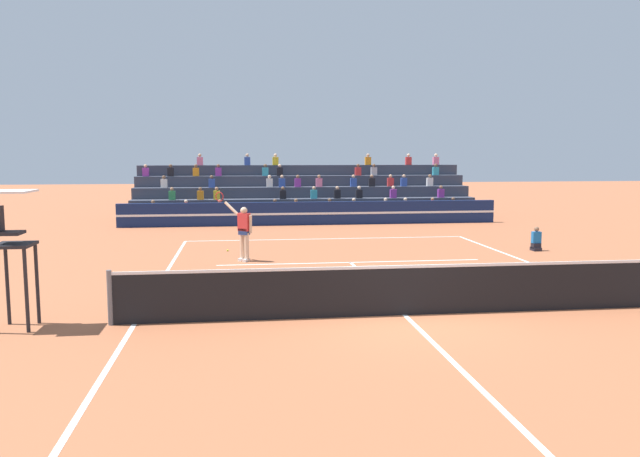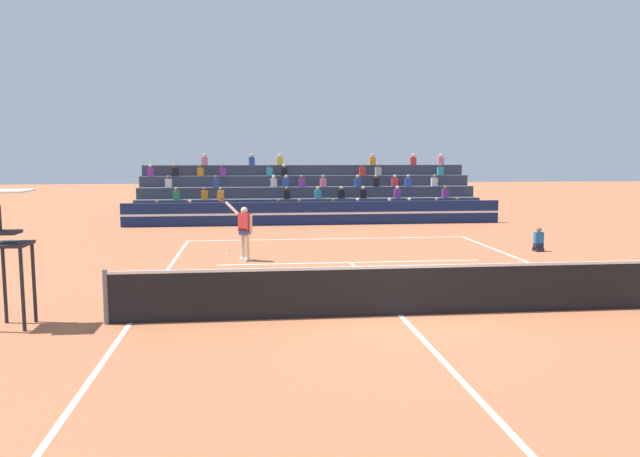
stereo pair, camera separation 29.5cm
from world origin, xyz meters
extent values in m
plane|color=#AD603D|center=(0.00, 0.00, 0.00)|extent=(120.00, 120.00, 0.00)
cube|color=white|center=(0.00, 11.90, 0.00)|extent=(11.00, 0.10, 0.01)
cube|color=white|center=(-5.50, 0.00, 0.00)|extent=(0.10, 23.80, 0.01)
cube|color=white|center=(0.00, 6.43, 0.00)|extent=(8.25, 0.10, 0.01)
cube|color=white|center=(0.00, 0.00, 0.00)|extent=(0.10, 12.85, 0.01)
cylinder|color=slate|center=(-5.95, 0.00, 0.55)|extent=(0.10, 0.10, 1.10)
cube|color=black|center=(0.00, 0.00, 0.50)|extent=(11.90, 0.02, 1.00)
cube|color=white|center=(0.00, 0.00, 1.03)|extent=(11.90, 0.04, 0.06)
cube|color=navy|center=(0.00, 16.89, 0.55)|extent=(18.00, 0.24, 1.10)
cube|color=white|center=(0.00, 16.76, 0.55)|extent=(18.00, 0.02, 0.10)
cube|color=#383D4C|center=(0.00, 18.17, 0.28)|extent=(17.51, 0.95, 0.55)
cube|color=red|center=(6.27, 18.00, 0.77)|extent=(0.32, 0.22, 0.44)
sphere|color=#9E7051|center=(6.27, 18.00, 1.09)|extent=(0.18, 0.18, 0.18)
cube|color=black|center=(-1.68, 18.00, 0.77)|extent=(0.32, 0.22, 0.44)
sphere|color=brown|center=(-1.68, 18.00, 1.09)|extent=(0.18, 0.18, 0.18)
cube|color=orange|center=(-0.65, 18.00, 0.77)|extent=(0.32, 0.22, 0.44)
sphere|color=brown|center=(-0.65, 18.00, 1.09)|extent=(0.18, 0.18, 0.18)
cube|color=black|center=(7.35, 18.00, 0.77)|extent=(0.32, 0.22, 0.44)
sphere|color=brown|center=(7.35, 18.00, 1.09)|extent=(0.18, 0.18, 0.18)
cube|color=pink|center=(-4.36, 18.00, 0.77)|extent=(0.32, 0.22, 0.44)
sphere|color=#9E7051|center=(-4.36, 18.00, 1.09)|extent=(0.18, 0.18, 0.18)
cube|color=#B2B2B7|center=(-7.50, 18.00, 0.77)|extent=(0.32, 0.22, 0.44)
sphere|color=brown|center=(-7.50, 18.00, 1.09)|extent=(0.18, 0.18, 0.18)
cube|color=#B2B2B7|center=(3.84, 18.00, 0.77)|extent=(0.32, 0.22, 0.44)
sphere|color=beige|center=(3.84, 18.00, 1.09)|extent=(0.18, 0.18, 0.18)
cube|color=black|center=(2.23, 18.00, 0.77)|extent=(0.32, 0.22, 0.44)
sphere|color=beige|center=(2.23, 18.00, 1.09)|extent=(0.18, 0.18, 0.18)
cube|color=black|center=(4.86, 18.00, 0.77)|extent=(0.32, 0.22, 0.44)
sphere|color=beige|center=(4.86, 18.00, 1.09)|extent=(0.18, 0.18, 0.18)
cube|color=orange|center=(1.02, 18.00, 0.77)|extent=(0.32, 0.22, 0.44)
sphere|color=brown|center=(1.02, 18.00, 1.09)|extent=(0.18, 0.18, 0.18)
cube|color=red|center=(-5.95, 18.00, 0.77)|extent=(0.32, 0.22, 0.44)
sphere|color=beige|center=(-5.95, 18.00, 1.09)|extent=(0.18, 0.18, 0.18)
cube|color=#383D4C|center=(0.00, 19.12, 0.55)|extent=(17.51, 0.95, 1.10)
cube|color=black|center=(2.68, 18.95, 1.32)|extent=(0.32, 0.22, 0.44)
sphere|color=beige|center=(2.68, 18.95, 1.64)|extent=(0.18, 0.18, 0.18)
cube|color=purple|center=(4.47, 18.95, 1.32)|extent=(0.32, 0.22, 0.44)
sphere|color=beige|center=(4.47, 18.95, 1.64)|extent=(0.18, 0.18, 0.18)
cube|color=teal|center=(0.35, 18.95, 1.32)|extent=(0.32, 0.22, 0.44)
sphere|color=tan|center=(0.35, 18.95, 1.64)|extent=(0.18, 0.18, 0.18)
cube|color=yellow|center=(-4.52, 18.95, 1.32)|extent=(0.32, 0.22, 0.44)
sphere|color=#9E7051|center=(-4.52, 18.95, 1.64)|extent=(0.18, 0.18, 0.18)
cube|color=black|center=(1.54, 18.95, 1.32)|extent=(0.32, 0.22, 0.44)
sphere|color=tan|center=(1.54, 18.95, 1.64)|extent=(0.18, 0.18, 0.18)
cube|color=black|center=(-1.23, 18.95, 1.32)|extent=(0.32, 0.22, 0.44)
sphere|color=brown|center=(-1.23, 18.95, 1.64)|extent=(0.18, 0.18, 0.18)
cube|color=orange|center=(-5.32, 18.95, 1.32)|extent=(0.32, 0.22, 0.44)
sphere|color=brown|center=(-5.32, 18.95, 1.64)|extent=(0.18, 0.18, 0.18)
cube|color=#338C4C|center=(-6.70, 18.95, 1.32)|extent=(0.32, 0.22, 0.44)
sphere|color=#9E7051|center=(-6.70, 18.95, 1.64)|extent=(0.18, 0.18, 0.18)
cube|color=purple|center=(7.01, 18.95, 1.32)|extent=(0.32, 0.22, 0.44)
sphere|color=brown|center=(7.01, 18.95, 1.64)|extent=(0.18, 0.18, 0.18)
cube|color=#383D4C|center=(0.00, 20.07, 0.83)|extent=(17.51, 0.95, 1.65)
cube|color=silver|center=(6.70, 19.90, 1.87)|extent=(0.32, 0.22, 0.44)
sphere|color=brown|center=(6.70, 19.90, 2.19)|extent=(0.18, 0.18, 0.18)
cube|color=purple|center=(-0.39, 19.90, 1.87)|extent=(0.32, 0.22, 0.44)
sphere|color=brown|center=(-0.39, 19.90, 2.19)|extent=(0.18, 0.18, 0.18)
cube|color=silver|center=(-7.18, 19.90, 1.87)|extent=(0.32, 0.22, 0.44)
sphere|color=brown|center=(-7.18, 19.90, 2.19)|extent=(0.18, 0.18, 0.18)
cube|color=#2D4CA5|center=(2.56, 19.90, 1.87)|extent=(0.32, 0.22, 0.44)
sphere|color=tan|center=(2.56, 19.90, 2.19)|extent=(0.18, 0.18, 0.18)
cube|color=#2D4CA5|center=(5.27, 19.90, 1.87)|extent=(0.32, 0.22, 0.44)
sphere|color=tan|center=(5.27, 19.90, 2.19)|extent=(0.18, 0.18, 0.18)
cube|color=#2D4CA5|center=(-4.80, 19.90, 1.87)|extent=(0.32, 0.22, 0.44)
sphere|color=brown|center=(-4.80, 19.90, 2.19)|extent=(0.18, 0.18, 0.18)
cube|color=pink|center=(0.73, 19.90, 1.87)|extent=(0.32, 0.22, 0.44)
sphere|color=#9E7051|center=(0.73, 19.90, 2.19)|extent=(0.18, 0.18, 0.18)
cube|color=silver|center=(-1.85, 19.90, 1.87)|extent=(0.32, 0.22, 0.44)
sphere|color=beige|center=(-1.85, 19.90, 2.19)|extent=(0.18, 0.18, 0.18)
cube|color=red|center=(4.55, 19.90, 1.87)|extent=(0.32, 0.22, 0.44)
sphere|color=tan|center=(4.55, 19.90, 2.19)|extent=(0.18, 0.18, 0.18)
cube|color=black|center=(3.53, 19.90, 1.87)|extent=(0.32, 0.22, 0.44)
sphere|color=#9E7051|center=(3.53, 19.90, 2.19)|extent=(0.18, 0.18, 0.18)
cube|color=#2D4CA5|center=(-1.20, 19.90, 1.87)|extent=(0.32, 0.22, 0.44)
sphere|color=tan|center=(-1.20, 19.90, 2.19)|extent=(0.18, 0.18, 0.18)
cube|color=#383D4C|center=(0.00, 21.02, 1.10)|extent=(17.51, 0.95, 2.20)
cube|color=#B2B2B7|center=(3.85, 20.85, 2.42)|extent=(0.32, 0.22, 0.44)
sphere|color=brown|center=(3.85, 20.85, 2.74)|extent=(0.18, 0.18, 0.18)
cube|color=purple|center=(-4.48, 20.85, 2.42)|extent=(0.32, 0.22, 0.44)
sphere|color=brown|center=(-4.48, 20.85, 2.74)|extent=(0.18, 0.18, 0.18)
cube|color=black|center=(-1.26, 20.85, 2.42)|extent=(0.32, 0.22, 0.44)
sphere|color=beige|center=(-1.26, 20.85, 2.74)|extent=(0.18, 0.18, 0.18)
cube|color=orange|center=(-5.64, 20.85, 2.42)|extent=(0.32, 0.22, 0.44)
sphere|color=brown|center=(-5.64, 20.85, 2.74)|extent=(0.18, 0.18, 0.18)
cube|color=purple|center=(-8.20, 20.85, 2.42)|extent=(0.32, 0.22, 0.44)
sphere|color=tan|center=(-8.20, 20.85, 2.74)|extent=(0.18, 0.18, 0.18)
cube|color=red|center=(2.98, 20.85, 2.42)|extent=(0.32, 0.22, 0.44)
sphere|color=brown|center=(2.98, 20.85, 2.74)|extent=(0.18, 0.18, 0.18)
cube|color=black|center=(-6.94, 20.85, 2.42)|extent=(0.32, 0.22, 0.44)
sphere|color=brown|center=(-6.94, 20.85, 2.74)|extent=(0.18, 0.18, 0.18)
cube|color=teal|center=(7.31, 20.85, 2.42)|extent=(0.32, 0.22, 0.44)
sphere|color=brown|center=(7.31, 20.85, 2.74)|extent=(0.18, 0.18, 0.18)
cube|color=teal|center=(-2.02, 20.85, 2.42)|extent=(0.32, 0.22, 0.44)
sphere|color=brown|center=(-2.02, 20.85, 2.74)|extent=(0.18, 0.18, 0.18)
cube|color=#383D4C|center=(0.00, 21.97, 1.38)|extent=(17.51, 0.95, 2.75)
cube|color=pink|center=(-5.48, 21.80, 2.97)|extent=(0.32, 0.22, 0.44)
sphere|color=tan|center=(-5.48, 21.80, 3.29)|extent=(0.18, 0.18, 0.18)
cube|color=pink|center=(7.62, 21.80, 2.97)|extent=(0.32, 0.22, 0.44)
sphere|color=beige|center=(7.62, 21.80, 3.29)|extent=(0.18, 0.18, 0.18)
cube|color=#2D4CA5|center=(-2.95, 21.80, 2.97)|extent=(0.32, 0.22, 0.44)
sphere|color=tan|center=(-2.95, 21.80, 3.29)|extent=(0.18, 0.18, 0.18)
cube|color=orange|center=(3.72, 21.80, 2.97)|extent=(0.32, 0.22, 0.44)
sphere|color=tan|center=(3.72, 21.80, 3.29)|extent=(0.18, 0.18, 0.18)
cube|color=yellow|center=(-1.42, 21.80, 2.97)|extent=(0.32, 0.22, 0.44)
sphere|color=beige|center=(-1.42, 21.80, 3.29)|extent=(0.18, 0.18, 0.18)
cube|color=red|center=(6.03, 21.80, 2.97)|extent=(0.32, 0.22, 0.44)
sphere|color=beige|center=(6.03, 21.80, 3.29)|extent=(0.18, 0.18, 0.18)
cylinder|color=black|center=(-7.39, 0.32, 0.80)|extent=(0.07, 0.07, 1.60)
cylinder|color=black|center=(-7.39, -0.32, 0.80)|extent=(0.07, 0.07, 1.60)
cylinder|color=black|center=(-7.95, 0.32, 0.80)|extent=(0.07, 0.07, 1.60)
cube|color=black|center=(-7.67, 0.00, 1.63)|extent=(0.68, 0.76, 0.06)
cube|color=black|center=(-7.73, 0.00, 1.86)|extent=(0.44, 0.48, 0.06)
cube|color=white|center=(-7.67, 0.00, 2.65)|extent=(0.76, 0.84, 0.04)
cube|color=black|center=(6.83, 7.94, 0.06)|extent=(0.28, 0.36, 0.12)
cube|color=black|center=(6.83, 7.94, 0.18)|extent=(0.28, 0.24, 0.18)
cube|color=#1966B2|center=(6.83, 7.94, 0.47)|extent=(0.30, 0.18, 0.40)
sphere|color=brown|center=(6.83, 7.94, 0.76)|extent=(0.17, 0.17, 0.17)
cylinder|color=beige|center=(-3.20, 7.02, 0.45)|extent=(0.14, 0.14, 0.90)
cylinder|color=beige|center=(-3.34, 7.21, 0.45)|extent=(0.14, 0.14, 0.90)
cube|color=navy|center=(-3.27, 7.10, 0.94)|extent=(0.38, 0.34, 0.20)
cube|color=red|center=(-3.27, 7.10, 1.24)|extent=(0.41, 0.37, 0.56)
sphere|color=beige|center=(-3.27, 7.10, 1.60)|extent=(0.22, 0.22, 0.22)
cube|color=white|center=(-3.22, 6.99, 0.04)|extent=(0.24, 0.28, 0.09)
cube|color=white|center=(-3.36, 7.18, 0.04)|extent=(0.24, 0.28, 0.09)
cylinder|color=beige|center=(-3.07, 6.96, 1.18)|extent=(0.09, 0.09, 0.56)
cylinder|color=beige|center=(-3.65, 7.35, 1.65)|extent=(0.49, 0.36, 0.44)
cylinder|color=black|center=(-3.91, 7.52, 1.90)|extent=(0.18, 0.13, 0.16)
torus|color=#B21E1E|center=(-4.03, 7.60, 2.01)|extent=(0.38, 0.26, 0.43)
sphere|color=#C6DB33|center=(-3.83, 9.18, 0.03)|extent=(0.07, 0.07, 0.07)
camera|label=1|loc=(-3.39, -12.40, 3.35)|focal=35.00mm
camera|label=2|loc=(-3.10, -12.44, 3.35)|focal=35.00mm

